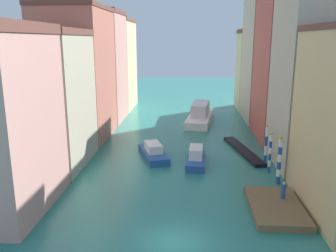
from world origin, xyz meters
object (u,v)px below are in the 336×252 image
object	(u,v)px
mooring_pole_0	(279,159)
gondola_black	(243,150)
vaporetto_white	(200,115)
person_on_dock	(283,191)
waterfront_dock	(276,207)
motorboat_0	(153,152)
mooring_pole_2	(266,144)
mooring_pole_1	(270,152)
motorboat_1	(196,157)

from	to	relation	value
mooring_pole_0	gondola_black	distance (m)	9.45
vaporetto_white	gondola_black	distance (m)	16.06
person_on_dock	vaporetto_white	size ratio (longest dim) A/B	0.11
waterfront_dock	motorboat_0	xyz separation A→B (m)	(-10.52, 11.77, 0.33)
mooring_pole_2	waterfront_dock	bearing A→B (deg)	-97.14
mooring_pole_1	mooring_pole_2	world-z (taller)	mooring_pole_2
motorboat_1	person_on_dock	bearing A→B (deg)	-53.62
vaporetto_white	motorboat_1	bearing A→B (deg)	-92.94
mooring_pole_0	person_on_dock	bearing A→B (deg)	-98.61
mooring_pole_0	vaporetto_white	world-z (taller)	mooring_pole_0
person_on_dock	mooring_pole_1	distance (m)	6.93
person_on_dock	vaporetto_white	xyz separation A→B (m)	(-5.66, 28.65, -0.04)
mooring_pole_0	motorboat_1	distance (m)	8.91
waterfront_dock	vaporetto_white	bearing A→B (deg)	99.33
mooring_pole_0	mooring_pole_2	distance (m)	5.00
mooring_pole_0	motorboat_1	bearing A→B (deg)	146.54
gondola_black	motorboat_1	xyz separation A→B (m)	(-5.50, -4.21, 0.48)
person_on_dock	vaporetto_white	bearing A→B (deg)	101.17
person_on_dock	gondola_black	size ratio (longest dim) A/B	0.13
vaporetto_white	motorboat_0	distance (m)	18.81
motorboat_1	waterfront_dock	bearing A→B (deg)	-59.76
motorboat_0	mooring_pole_2	bearing A→B (deg)	-7.22
vaporetto_white	motorboat_1	size ratio (longest dim) A/B	2.19
person_on_dock	motorboat_1	world-z (taller)	person_on_dock
person_on_dock	mooring_pole_0	world-z (taller)	mooring_pole_0
waterfront_dock	person_on_dock	xyz separation A→B (m)	(0.78, 1.06, 0.89)
motorboat_0	mooring_pole_0	bearing A→B (deg)	-28.53
waterfront_dock	vaporetto_white	xyz separation A→B (m)	(-4.88, 29.71, 0.86)
motorboat_1	gondola_black	bearing A→B (deg)	37.42
mooring_pole_1	gondola_black	size ratio (longest dim) A/B	0.39
person_on_dock	vaporetto_white	world-z (taller)	vaporetto_white
waterfront_dock	motorboat_1	xyz separation A→B (m)	(-5.89, 10.11, 0.40)
vaporetto_white	gondola_black	bearing A→B (deg)	-73.72
waterfront_dock	gondola_black	bearing A→B (deg)	91.55
waterfront_dock	mooring_pole_0	xyz separation A→B (m)	(1.42, 5.28, 2.03)
person_on_dock	motorboat_0	distance (m)	15.58
motorboat_0	gondola_black	bearing A→B (deg)	14.13
motorboat_0	waterfront_dock	bearing A→B (deg)	-48.21
vaporetto_white	gondola_black	xyz separation A→B (m)	(4.49, -15.39, -0.93)
vaporetto_white	mooring_pole_1	bearing A→B (deg)	-74.45
mooring_pole_1	gondola_black	world-z (taller)	mooring_pole_1
mooring_pole_1	vaporetto_white	distance (m)	22.65
gondola_black	motorboat_0	bearing A→B (deg)	-165.87
mooring_pole_2	motorboat_1	size ratio (longest dim) A/B	0.74
mooring_pole_1	mooring_pole_0	bearing A→B (deg)	-84.93
waterfront_dock	gondola_black	size ratio (longest dim) A/B	0.62
motorboat_0	motorboat_1	size ratio (longest dim) A/B	1.14
waterfront_dock	motorboat_0	world-z (taller)	motorboat_0
person_on_dock	mooring_pole_2	distance (m)	9.29
vaporetto_white	motorboat_0	xyz separation A→B (m)	(-5.64, -17.94, -0.52)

